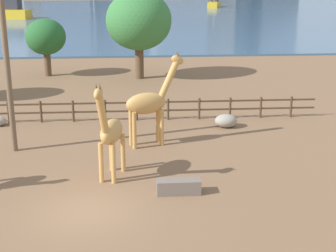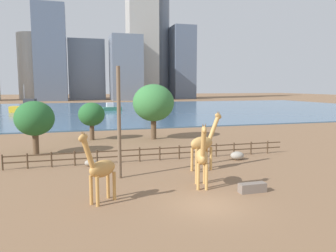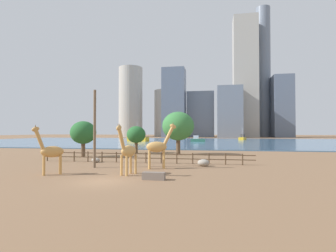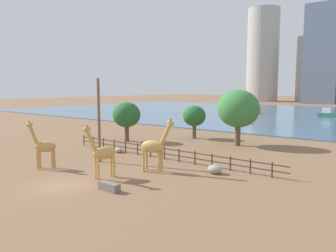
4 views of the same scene
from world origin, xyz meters
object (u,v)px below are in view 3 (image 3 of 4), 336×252
at_px(boulder_by_pole, 96,160).
at_px(tree_left_large, 178,126).
at_px(tree_center_broad, 83,133).
at_px(boat_tug, 139,138).
at_px(giraffe_tall, 50,152).
at_px(boat_ferry, 242,138).
at_px(giraffe_young, 158,147).
at_px(tree_right_tall, 136,135).
at_px(boulder_near_fence, 203,163).
at_px(boat_sailboat, 197,140).
at_px(giraffe_companion, 128,151).
at_px(utility_pole, 95,129).
at_px(feeding_trough, 154,176).

bearing_deg(boulder_by_pole, tree_left_large, 55.82).
height_order(tree_center_broad, boat_tug, boat_tug).
bearing_deg(tree_center_broad, giraffe_tall, -71.63).
distance_m(boulder_by_pole, boat_ferry, 87.76).
height_order(boulder_by_pole, boat_ferry, boat_ferry).
xyz_separation_m(giraffe_young, tree_left_large, (-0.20, 16.52, 2.43)).
xyz_separation_m(tree_center_broad, tree_right_tall, (5.87, 7.90, -0.39)).
height_order(boulder_near_fence, tree_right_tall, tree_right_tall).
xyz_separation_m(giraffe_young, boat_sailboat, (-0.20, 65.81, -1.31)).
xyz_separation_m(boulder_by_pole, tree_left_large, (8.55, 12.59, 4.40)).
bearing_deg(tree_left_large, tree_center_broad, -155.03).
bearing_deg(giraffe_companion, tree_left_large, -167.88).
height_order(giraffe_companion, boat_tug, boat_tug).
xyz_separation_m(tree_center_broad, boat_sailboat, (13.57, 55.60, -2.68)).
height_order(utility_pole, boat_tug, utility_pole).
bearing_deg(tree_center_broad, giraffe_companion, -50.47).
bearing_deg(utility_pole, tree_center_broad, 123.20).
height_order(boulder_near_fence, tree_center_broad, tree_center_broad).
bearing_deg(boat_ferry, boat_tug, -42.89).
bearing_deg(utility_pole, giraffe_tall, -109.50).
bearing_deg(boat_ferry, tree_right_tall, -2.22).
bearing_deg(boat_tug, tree_right_tall, 120.81).
bearing_deg(boulder_near_fence, giraffe_companion, -132.30).
distance_m(tree_left_large, boat_sailboat, 49.42).
relative_size(boulder_by_pole, tree_left_large, 0.15).
distance_m(tree_center_broad, boat_sailboat, 57.30).
bearing_deg(tree_right_tall, boat_ferry, 70.04).
distance_m(tree_center_broad, boat_tug, 56.18).
distance_m(feeding_trough, tree_right_tall, 25.94).
bearing_deg(giraffe_tall, boulder_near_fence, 173.27).
relative_size(giraffe_tall, tree_left_large, 0.62).
xyz_separation_m(giraffe_tall, giraffe_companion, (6.76, 1.13, 0.06)).
distance_m(tree_left_large, tree_center_broad, 15.01).
distance_m(giraffe_tall, boat_ferry, 96.65).
bearing_deg(boat_tug, utility_pole, 117.36).
bearing_deg(boat_tug, boat_ferry, -135.82).
xyz_separation_m(giraffe_tall, boat_sailboat, (8.40, 71.19, -1.10)).
relative_size(giraffe_young, tree_center_broad, 0.89).
xyz_separation_m(utility_pole, tree_right_tall, (-1.07, 18.51, -0.89)).
xyz_separation_m(utility_pole, boat_tug, (-14.74, 66.19, -2.75)).
xyz_separation_m(utility_pole, tree_left_large, (6.63, 16.92, 0.56)).
distance_m(giraffe_companion, boulder_by_pole, 10.87).
bearing_deg(boat_sailboat, tree_center_broad, -108.86).
xyz_separation_m(utility_pole, boulder_near_fence, (11.33, 3.11, -3.75)).
relative_size(giraffe_companion, giraffe_young, 0.95).
relative_size(utility_pole, boat_ferry, 1.34).
bearing_deg(utility_pole, tree_right_tall, 93.29).
bearing_deg(giraffe_young, tree_right_tall, 96.99).
bearing_deg(boulder_by_pole, boat_sailboat, 82.13).
distance_m(giraffe_tall, feeding_trough, 9.73).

